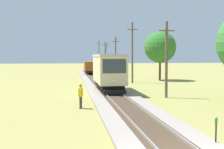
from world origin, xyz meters
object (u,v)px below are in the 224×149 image
(utility_pole_distant, at_px, (105,56))
(red_tram, at_px, (108,70))
(utility_pole_mid, at_px, (132,52))
(tree_left_far, at_px, (160,47))
(track_worker, at_px, (81,95))
(utility_pole_near_tram, at_px, (166,59))
(trackside_signal_marker, at_px, (216,130))
(utility_pole_horizon, at_px, (99,54))
(gravel_pile, at_px, (114,71))
(freight_car, at_px, (91,67))
(utility_pole_far, at_px, (116,56))

(utility_pole_distant, bearing_deg, red_tram, -96.51)
(utility_pole_mid, height_order, utility_pole_distant, utility_pole_mid)
(tree_left_far, bearing_deg, track_worker, -120.72)
(utility_pole_near_tram, height_order, utility_pole_mid, utility_pole_mid)
(trackside_signal_marker, bearing_deg, utility_pole_horizon, 88.02)
(red_tram, bearing_deg, utility_pole_distant, 83.49)
(gravel_pile, bearing_deg, utility_pole_horizon, 90.97)
(utility_pole_near_tram, relative_size, utility_pole_horizon, 0.81)
(red_tram, bearing_deg, gravel_pile, 79.97)
(utility_pole_mid, xyz_separation_m, trackside_signal_marker, (-2.51, -26.99, -3.54))
(utility_pole_distant, height_order, tree_left_far, tree_left_far)
(gravel_pile, relative_size, track_worker, 1.60)
(freight_car, distance_m, utility_pole_horizon, 29.86)
(freight_car, relative_size, trackside_signal_marker, 4.41)
(utility_pole_mid, relative_size, tree_left_far, 1.11)
(utility_pole_mid, xyz_separation_m, utility_pole_far, (-0.00, 14.29, -0.52))
(utility_pole_near_tram, bearing_deg, gravel_pile, 89.21)
(utility_pole_mid, xyz_separation_m, tree_left_far, (5.00, 3.38, 0.78))
(utility_pole_near_tram, height_order, utility_pole_far, utility_pole_far)
(red_tram, relative_size, tree_left_far, 1.16)
(freight_car, height_order, utility_pole_distant, utility_pole_distant)
(utility_pole_far, relative_size, track_worker, 4.02)
(red_tram, xyz_separation_m, utility_pole_near_tram, (4.48, -4.73, 1.24))
(utility_pole_mid, xyz_separation_m, utility_pole_horizon, (-0.00, 45.62, 0.03))
(utility_pole_distant, bearing_deg, trackside_signal_marker, -92.51)
(utility_pole_horizon, xyz_separation_m, track_worker, (-7.62, -63.49, -3.24))
(utility_pole_near_tram, height_order, utility_pole_distant, utility_pole_distant)
(utility_pole_horizon, bearing_deg, utility_pole_far, -90.00)
(tree_left_far, bearing_deg, trackside_signal_marker, -103.89)
(utility_pole_mid, height_order, tree_left_far, utility_pole_mid)
(utility_pole_horizon, relative_size, trackside_signal_marker, 7.00)
(utility_pole_near_tram, height_order, track_worker, utility_pole_near_tram)
(utility_pole_mid, relative_size, gravel_pile, 2.88)
(utility_pole_near_tram, distance_m, gravel_pile, 32.75)
(gravel_pile, height_order, tree_left_far, tree_left_far)
(track_worker, bearing_deg, trackside_signal_marker, 136.68)
(tree_left_far, bearing_deg, red_tram, -127.36)
(utility_pole_near_tram, relative_size, utility_pole_mid, 0.81)
(freight_car, height_order, utility_pole_far, utility_pole_far)
(freight_car, height_order, gravel_pile, freight_car)
(utility_pole_near_tram, xyz_separation_m, utility_pole_far, (0.00, 28.06, 0.26))
(track_worker, bearing_deg, utility_pole_far, -85.92)
(gravel_pile, bearing_deg, utility_pole_far, -95.67)
(freight_car, height_order, utility_pole_mid, utility_pole_mid)
(utility_pole_far, height_order, utility_pole_distant, utility_pole_far)
(utility_pole_near_tram, height_order, tree_left_far, tree_left_far)
(red_tram, relative_size, utility_pole_distant, 1.20)
(track_worker, relative_size, tree_left_far, 0.24)
(utility_pole_far, bearing_deg, tree_left_far, -65.36)
(utility_pole_distant, bearing_deg, freight_car, -107.77)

